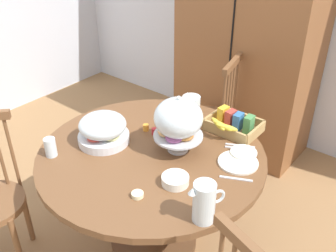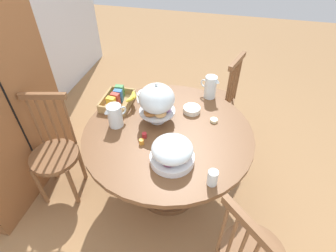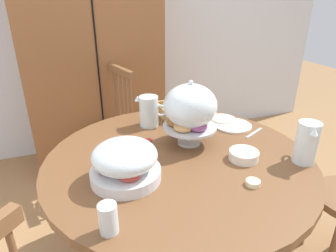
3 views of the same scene
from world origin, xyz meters
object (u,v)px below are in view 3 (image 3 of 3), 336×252
object	(u,v)px
dining_table	(178,189)
china_plate_small	(223,119)
pastry_stand_with_dome	(190,109)
milk_pitcher	(306,144)
drinking_glass	(108,219)
cereal_bowl	(244,155)
butter_dish	(253,183)
orange_juice_pitcher	(149,112)
windsor_chair_facing_door	(109,137)
wooden_armoire	(92,55)
fruit_platter_covered	(125,162)
china_plate_large	(233,126)
cereal_basket	(184,108)

from	to	relation	value
dining_table	china_plate_small	xyz separation A→B (m)	(0.42, 0.30, 0.21)
pastry_stand_with_dome	milk_pitcher	size ratio (longest dim) A/B	1.71
drinking_glass	cereal_bowl	bearing A→B (deg)	19.34
pastry_stand_with_dome	butter_dish	distance (m)	0.48
dining_table	pastry_stand_with_dome	xyz separation A→B (m)	(0.10, 0.11, 0.39)
pastry_stand_with_dome	orange_juice_pitcher	size ratio (longest dim) A/B	1.89
orange_juice_pitcher	milk_pitcher	xyz separation A→B (m)	(0.55, -0.66, 0.01)
milk_pitcher	butter_dish	bearing A→B (deg)	-167.35
drinking_glass	butter_dish	bearing A→B (deg)	4.75
dining_table	orange_juice_pitcher	bearing A→B (deg)	93.03
dining_table	butter_dish	xyz separation A→B (m)	(0.19, -0.33, 0.21)
dining_table	windsor_chair_facing_door	world-z (taller)	windsor_chair_facing_door
wooden_armoire	fruit_platter_covered	world-z (taller)	wooden_armoire
china_plate_small	cereal_bowl	bearing A→B (deg)	-108.28
wooden_armoire	fruit_platter_covered	distance (m)	1.54
drinking_glass	dining_table	bearing A→B (deg)	42.52
pastry_stand_with_dome	butter_dish	size ratio (longest dim) A/B	5.73
windsor_chair_facing_door	butter_dish	size ratio (longest dim) A/B	16.25
milk_pitcher	butter_dish	size ratio (longest dim) A/B	3.35
windsor_chair_facing_door	china_plate_large	world-z (taller)	windsor_chair_facing_door
pastry_stand_with_dome	cereal_bowl	world-z (taller)	pastry_stand_with_dome
china_plate_small	cereal_bowl	xyz separation A→B (m)	(-0.14, -0.44, 0.01)
wooden_armoire	drinking_glass	distance (m)	1.83
cereal_bowl	cereal_basket	bearing A→B (deg)	93.44
pastry_stand_with_dome	china_plate_large	bearing A→B (deg)	17.13
orange_juice_pitcher	butter_dish	xyz separation A→B (m)	(0.22, -0.73, -0.07)
dining_table	orange_juice_pitcher	xyz separation A→B (m)	(-0.02, 0.41, 0.28)
cereal_bowl	milk_pitcher	bearing A→B (deg)	-24.90
milk_pitcher	cereal_basket	world-z (taller)	milk_pitcher
china_plate_large	china_plate_small	size ratio (longest dim) A/B	1.47
wooden_armoire	windsor_chair_facing_door	world-z (taller)	wooden_armoire
wooden_armoire	fruit_platter_covered	xyz separation A→B (m)	(-0.09, -1.53, -0.16)
butter_dish	milk_pitcher	bearing A→B (deg)	12.65
cereal_basket	butter_dish	world-z (taller)	cereal_basket
wooden_armoire	orange_juice_pitcher	bearing A→B (deg)	-80.55
pastry_stand_with_dome	fruit_platter_covered	world-z (taller)	pastry_stand_with_dome
wooden_armoire	drinking_glass	world-z (taller)	wooden_armoire
fruit_platter_covered	china_plate_small	distance (m)	0.81
cereal_bowl	dining_table	bearing A→B (deg)	153.99
orange_juice_pitcher	wooden_armoire	bearing A→B (deg)	99.45
windsor_chair_facing_door	milk_pitcher	xyz separation A→B (m)	(0.72, -1.18, 0.38)
orange_juice_pitcher	cereal_basket	bearing A→B (deg)	16.66
china_plate_large	china_plate_small	xyz separation A→B (m)	(-0.02, 0.09, 0.01)
drinking_glass	cereal_basket	bearing A→B (deg)	52.98
china_plate_small	butter_dish	distance (m)	0.67
dining_table	windsor_chair_facing_door	distance (m)	0.95
fruit_platter_covered	orange_juice_pitcher	bearing A→B (deg)	62.34
drinking_glass	fruit_platter_covered	bearing A→B (deg)	65.98
pastry_stand_with_dome	butter_dish	bearing A→B (deg)	-78.27
china_plate_small	butter_dish	bearing A→B (deg)	-109.86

